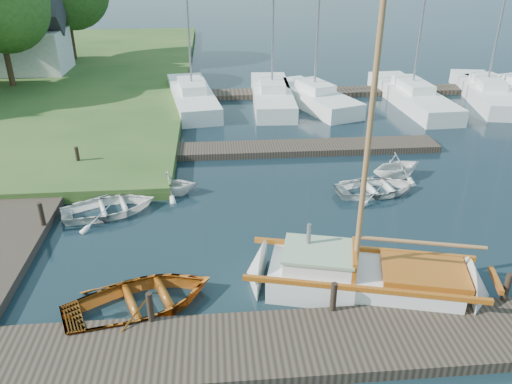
{
  "coord_description": "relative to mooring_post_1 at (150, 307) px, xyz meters",
  "views": [
    {
      "loc": [
        -1.28,
        -14.73,
        8.53
      ],
      "look_at": [
        0.0,
        0.0,
        1.2
      ],
      "focal_mm": 35.0,
      "sensor_mm": 36.0,
      "label": 1
    }
  ],
  "objects": [
    {
      "name": "marina_boat_4",
      "position": [
        13.48,
        18.54,
        -0.13
      ],
      "size": [
        2.59,
        9.35,
        11.74
      ],
      "rotation": [
        0.0,
        0.0,
        1.61
      ],
      "color": "white",
      "rests_on": "ground"
    },
    {
      "name": "mooring_post_3",
      "position": [
        9.0,
        0.0,
        0.0
      ],
      "size": [
        0.16,
        0.16,
        0.8
      ],
      "primitive_type": "cylinder",
      "color": "black",
      "rests_on": "near_dock"
    },
    {
      "name": "dinghy",
      "position": [
        -0.35,
        0.8,
        -0.3
      ],
      "size": [
        4.63,
        4.01,
        0.8
      ],
      "primitive_type": "imported",
      "rotation": [
        0.0,
        0.0,
        1.95
      ],
      "color": "maroon",
      "rests_on": "ground"
    },
    {
      "name": "tender_d",
      "position": [
        9.01,
        8.22,
        -0.09
      ],
      "size": [
        2.86,
        2.67,
        1.22
      ],
      "primitive_type": "imported",
      "rotation": [
        0.0,
        0.0,
        1.92
      ],
      "color": "white",
      "rests_on": "ground"
    },
    {
      "name": "marina_boat_5",
      "position": [
        18.29,
        18.91,
        -0.13
      ],
      "size": [
        3.89,
        9.09,
        10.99
      ],
      "rotation": [
        0.0,
        0.0,
        1.37
      ],
      "color": "white",
      "rests_on": "ground"
    },
    {
      "name": "tender_a",
      "position": [
        -2.11,
        6.16,
        -0.36
      ],
      "size": [
        3.85,
        3.26,
        0.68
      ],
      "primitive_type": "imported",
      "rotation": [
        0.0,
        0.0,
        1.9
      ],
      "color": "white",
      "rests_on": "ground"
    },
    {
      "name": "mooring_post_2",
      "position": [
        4.5,
        0.0,
        0.0
      ],
      "size": [
        0.16,
        0.16,
        0.8
      ],
      "primitive_type": "cylinder",
      "color": "black",
      "rests_on": "near_dock"
    },
    {
      "name": "left_dock",
      "position": [
        -5.0,
        7.0,
        -0.55
      ],
      "size": [
        2.2,
        18.0,
        0.3
      ],
      "primitive_type": "cube",
      "color": "#2B2319",
      "rests_on": "ground"
    },
    {
      "name": "tender_b",
      "position": [
        -0.01,
        7.5,
        -0.18
      ],
      "size": [
        2.01,
        1.75,
        1.04
      ],
      "primitive_type": "imported",
      "rotation": [
        0.0,
        0.0,
        1.55
      ],
      "color": "white",
      "rests_on": "ground"
    },
    {
      "name": "far_dock",
      "position": [
        5.0,
        11.5,
        -0.55
      ],
      "size": [
        14.0,
        1.6,
        0.3
      ],
      "primitive_type": "cube",
      "color": "#2B2319",
      "rests_on": "ground"
    },
    {
      "name": "marina_boat_2",
      "position": [
        7.62,
        18.67,
        -0.12
      ],
      "size": [
        4.51,
        7.59,
        11.59
      ],
      "rotation": [
        0.0,
        0.0,
        1.91
      ],
      "color": "white",
      "rests_on": "ground"
    },
    {
      "name": "marina_boat_1",
      "position": [
        5.2,
        19.37,
        -0.14
      ],
      "size": [
        2.57,
        8.44,
        9.82
      ],
      "rotation": [
        0.0,
        0.0,
        1.53
      ],
      "color": "white",
      "rests_on": "ground"
    },
    {
      "name": "mooring_post_4",
      "position": [
        -4.0,
        5.0,
        0.0
      ],
      "size": [
        0.16,
        0.16,
        0.8
      ],
      "primitive_type": "cylinder",
      "color": "black",
      "rests_on": "left_dock"
    },
    {
      "name": "mooring_post_5",
      "position": [
        -4.0,
        10.0,
        0.0
      ],
      "size": [
        0.16,
        0.16,
        0.8
      ],
      "primitive_type": "cylinder",
      "color": "black",
      "rests_on": "left_dock"
    },
    {
      "name": "sailboat",
      "position": [
        5.7,
        1.05,
        -0.36
      ],
      "size": [
        7.41,
        3.66,
        9.83
      ],
      "rotation": [
        0.0,
        0.0,
        -0.25
      ],
      "color": "white",
      "rests_on": "ground"
    },
    {
      "name": "tender_c",
      "position": [
        7.79,
        6.93,
        -0.37
      ],
      "size": [
        3.42,
        2.63,
        0.65
      ],
      "primitive_type": "imported",
      "rotation": [
        0.0,
        0.0,
        1.69
      ],
      "color": "white",
      "rests_on": "ground"
    },
    {
      "name": "ground",
      "position": [
        3.0,
        5.0,
        -0.7
      ],
      "size": [
        160.0,
        160.0,
        0.0
      ],
      "primitive_type": "plane",
      "color": "black",
      "rests_on": "ground"
    },
    {
      "name": "house_c",
      "position": [
        -11.0,
        27.0,
        1.88
      ],
      "size": [
        5.25,
        4.0,
        5.28
      ],
      "color": "beige",
      "rests_on": "shore"
    },
    {
      "name": "mooring_post_1",
      "position": [
        0.0,
        0.0,
        0.0
      ],
      "size": [
        0.16,
        0.16,
        0.8
      ],
      "primitive_type": "cylinder",
      "color": "black",
      "rests_on": "near_dock"
    },
    {
      "name": "marina_boat_0",
      "position": [
        0.46,
        19.47,
        -0.13
      ],
      "size": [
        3.47,
        8.85,
        10.96
      ],
      "rotation": [
        0.0,
        0.0,
        1.72
      ],
      "color": "white",
      "rests_on": "ground"
    },
    {
      "name": "near_dock",
      "position": [
        3.0,
        -1.0,
        -0.55
      ],
      "size": [
        18.0,
        2.2,
        0.3
      ],
      "primitive_type": "cube",
      "color": "#2B2319",
      "rests_on": "ground"
    },
    {
      "name": "pontoon",
      "position": [
        13.0,
        21.0,
        -0.55
      ],
      "size": [
        30.0,
        1.6,
        0.3
      ],
      "primitive_type": "cube",
      "color": "#2B2319",
      "rests_on": "ground"
    }
  ]
}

